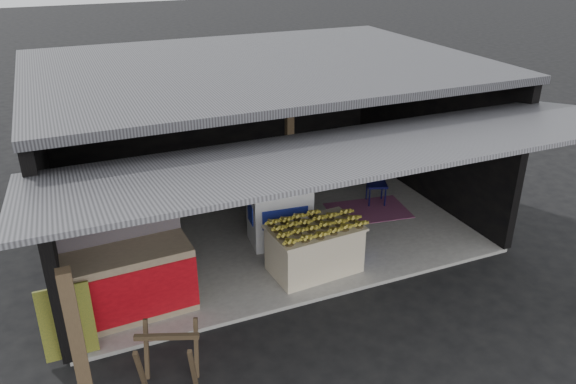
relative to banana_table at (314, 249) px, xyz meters
name	(u,v)px	position (x,y,z in m)	size (l,w,h in m)	color
ground	(322,301)	(-0.21, -0.71, -0.45)	(80.00, 80.00, 0.00)	black
concrete_slab	(261,225)	(-0.21, 1.79, -0.42)	(7.00, 5.00, 0.06)	gray
shophouse	(253,111)	(-0.21, 2.11, 1.65)	(7.40, 7.29, 3.02)	black
banana_table	(314,249)	(0.00, 0.00, 0.00)	(1.46, 0.97, 0.77)	beige
banana_pile	(315,223)	(0.00, 0.00, 0.46)	(1.29, 0.78, 0.15)	gold
white_crate	(280,212)	(-0.15, 1.07, 0.17)	(1.06, 0.77, 1.11)	white
neighbor_stall	(127,279)	(-2.83, 0.06, 0.15)	(1.79, 0.87, 1.81)	#998466
green_signboard	(67,322)	(-3.66, -0.52, 0.09)	(0.64, 0.04, 0.96)	black
sawhorse	(168,353)	(-2.61, -1.49, 0.01)	(0.83, 0.83, 0.73)	#473723
water_barrel	(352,241)	(0.77, 0.18, -0.13)	(0.34, 0.34, 0.51)	#0D1A93
plastic_chair	(376,179)	(2.18, 1.77, 0.09)	(0.50, 0.50, 0.82)	#090933
magenta_rug	(368,210)	(1.85, 1.46, -0.38)	(1.50, 1.00, 0.01)	#6B1752
picture_frames	(210,93)	(-0.38, 4.18, 1.48)	(1.62, 0.04, 0.46)	black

